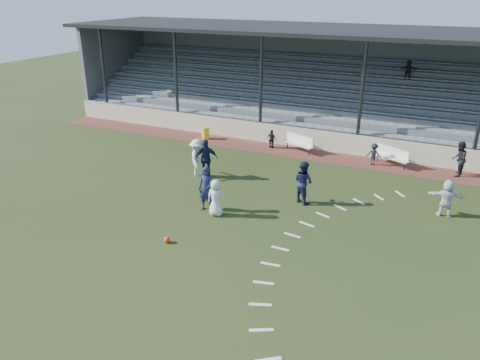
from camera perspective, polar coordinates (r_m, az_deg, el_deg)
name	(u,v)px	position (r m, az deg, el deg)	size (l,w,h in m)	color
ground	(213,232)	(18.54, -3.36, -6.40)	(90.00, 90.00, 0.00)	#263214
cinder_track	(299,153)	(27.40, 7.26, 3.30)	(34.00, 2.00, 0.02)	#572923
retaining_wall	(306,138)	(28.16, 8.01, 5.06)	(34.00, 0.18, 1.20)	beige
bench_left	(299,142)	(27.54, 7.21, 4.67)	(2.00, 1.21, 0.95)	silver
bench_right	(392,155)	(26.44, 18.02, 2.95)	(1.98, 1.27, 0.95)	silver
trash_bin	(206,133)	(29.71, -4.23, 5.73)	(0.46, 0.46, 0.74)	yellow
football	(167,240)	(17.98, -8.89, -7.21)	(0.24, 0.24, 0.24)	red
player_white_lead	(216,198)	(19.53, -2.96, -2.17)	(0.78, 0.51, 1.60)	silver
player_navy_lead	(206,189)	(19.96, -4.11, -1.08)	(0.71, 0.47, 1.96)	#151B3C
player_navy_mid	(303,182)	(20.84, 7.71, -0.23)	(0.94, 0.73, 1.93)	#151B3C
player_white_wing	(197,158)	(23.61, -5.26, 2.68)	(1.26, 0.72, 1.94)	silver
player_navy_wing	(206,159)	(23.41, -4.14, 2.61)	(1.17, 0.49, 1.99)	#151B3C
player_white_back	(447,198)	(21.29, 23.90, -2.00)	(1.51, 0.48, 1.62)	silver
official	(459,159)	(26.01, 25.13, 2.34)	(0.87, 0.68, 1.80)	black
sub_left_near	(271,139)	(28.05, 3.84, 5.07)	(0.39, 0.26, 1.07)	black
sub_left_far	(272,139)	(27.93, 3.88, 5.01)	(0.64, 0.27, 1.10)	black
sub_right	(374,154)	(26.16, 15.99, 3.06)	(0.77, 0.44, 1.20)	black
grandstand	(329,96)	(32.14, 10.83, 10.02)	(34.60, 9.00, 6.61)	slate
penalty_arc	(313,256)	(17.17, 8.95, -9.19)	(3.89, 14.63, 0.01)	white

